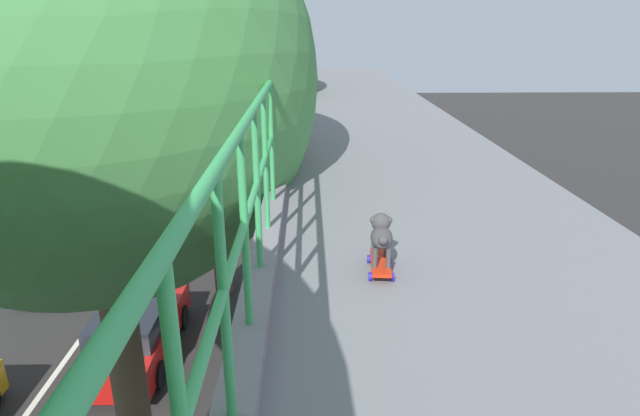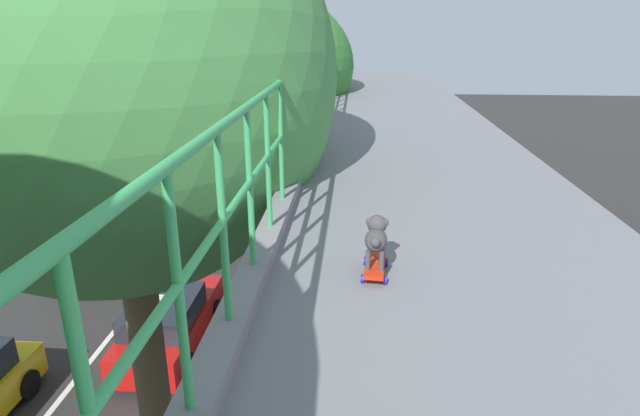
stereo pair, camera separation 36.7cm
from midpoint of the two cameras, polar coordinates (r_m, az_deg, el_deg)
The scene contains 8 objects.
green_railing at distance 2.38m, azimuth -9.96°, elevation -17.99°, with size 0.20×37.23×1.24m.
car_red_taxi_fifth at distance 13.69m, azimuth -15.52°, elevation -12.03°, with size 1.74×4.15×1.62m.
car_green_sixth at distance 18.33m, azimuth -21.52°, elevation -4.46°, with size 1.80×3.83×1.50m.
city_bus at distance 31.34m, azimuth -11.33°, elevation 8.60°, with size 2.62×10.01×3.44m.
roadside_tree_mid at distance 6.85m, azimuth -20.48°, elevation 12.99°, with size 5.45×5.45×9.79m.
roadside_tree_far at distance 14.53m, azimuth -7.23°, elevation 15.10°, with size 5.71×5.71×8.75m.
toy_skateboard at distance 3.79m, azimuth 8.85°, elevation -6.37°, with size 0.21×0.46×0.09m.
small_dog at distance 3.73m, azimuth 9.04°, elevation -3.09°, with size 0.18×0.39×0.33m.
Camera 2 is at (0.46, -1.81, 7.76)m, focal length 29.06 mm.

